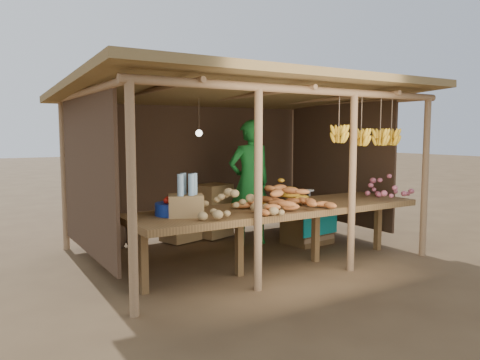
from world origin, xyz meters
TOP-DOWN VIEW (x-y plane):
  - ground at (0.00, 0.00)m, footprint 60.00×60.00m
  - stall_structure at (0.06, 0.10)m, footprint 4.70×3.50m
  - counter at (0.00, -0.95)m, footprint 3.90×1.05m
  - potato_heap at (-0.82, -1.23)m, footprint 1.07×0.81m
  - sweet_potato_heap at (-0.14, -1.16)m, footprint 1.21×0.91m
  - onion_heap at (1.76, -1.14)m, footprint 0.97×0.78m
  - banana_pile at (0.15, -0.71)m, footprint 0.76×0.58m
  - tomato_basin at (-1.41, -0.83)m, footprint 0.40×0.40m
  - bottle_box at (-1.31, -0.98)m, footprint 0.46×0.42m
  - vendor at (0.39, 0.35)m, footprint 0.74×0.52m
  - tarp_crate at (1.19, -0.08)m, footprint 0.79×0.70m
  - carton_stack at (-0.07, 1.04)m, footprint 1.24×0.59m
  - burlap_sacks at (-1.31, 1.20)m, footprint 0.75×0.39m

SIDE VIEW (x-z plane):
  - ground at x=0.00m, z-range 0.00..0.00m
  - burlap_sacks at x=-1.31m, z-range -0.03..0.49m
  - tarp_crate at x=1.19m, z-range -0.08..0.79m
  - carton_stack at x=-0.07m, z-range -0.05..0.81m
  - counter at x=0.00m, z-range 0.34..1.14m
  - tomato_basin at x=-1.41m, z-range 0.78..0.99m
  - vendor at x=0.39m, z-range 0.00..1.92m
  - banana_pile at x=0.15m, z-range 0.80..1.15m
  - onion_heap at x=1.76m, z-range 0.80..1.16m
  - sweet_potato_heap at x=-0.14m, z-range 0.80..1.16m
  - potato_heap at x=-0.82m, z-range 0.80..1.16m
  - bottle_box at x=-1.31m, z-range 0.74..1.22m
  - stall_structure at x=0.06m, z-range 0.71..3.14m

